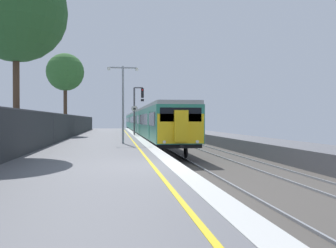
{
  "coord_description": "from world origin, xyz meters",
  "views": [
    {
      "loc": [
        -1.55,
        -12.05,
        1.51
      ],
      "look_at": [
        1.32,
        8.18,
        1.29
      ],
      "focal_mm": 39.25,
      "sensor_mm": 36.0,
      "label": 1
    }
  ],
  "objects_px": {
    "signal_gantry": "(137,105)",
    "background_tree_centre": "(15,14)",
    "speed_limit_sign": "(135,117)",
    "background_tree_left": "(64,73)",
    "commuter_train_at_platform": "(142,122)",
    "platform_lamp_mid": "(123,97)"
  },
  "relations": [
    {
      "from": "background_tree_centre",
      "to": "speed_limit_sign",
      "type": "bearing_deg",
      "value": 71.46
    },
    {
      "from": "signal_gantry",
      "to": "background_tree_centre",
      "type": "height_order",
      "value": "background_tree_centre"
    },
    {
      "from": "speed_limit_sign",
      "to": "platform_lamp_mid",
      "type": "distance_m",
      "value": 12.37
    },
    {
      "from": "commuter_train_at_platform",
      "to": "platform_lamp_mid",
      "type": "bearing_deg",
      "value": -96.63
    },
    {
      "from": "platform_lamp_mid",
      "to": "speed_limit_sign",
      "type": "bearing_deg",
      "value": 83.7
    },
    {
      "from": "commuter_train_at_platform",
      "to": "platform_lamp_mid",
      "type": "relative_size",
      "value": 12.47
    },
    {
      "from": "platform_lamp_mid",
      "to": "background_tree_left",
      "type": "distance_m",
      "value": 14.89
    },
    {
      "from": "speed_limit_sign",
      "to": "background_tree_left",
      "type": "bearing_deg",
      "value": 169.71
    },
    {
      "from": "background_tree_centre",
      "to": "signal_gantry",
      "type": "bearing_deg",
      "value": 72.54
    },
    {
      "from": "signal_gantry",
      "to": "background_tree_left",
      "type": "xyz_separation_m",
      "value": [
        -7.21,
        -1.19,
        3.02
      ]
    },
    {
      "from": "commuter_train_at_platform",
      "to": "platform_lamp_mid",
      "type": "height_order",
      "value": "platform_lamp_mid"
    },
    {
      "from": "commuter_train_at_platform",
      "to": "signal_gantry",
      "type": "distance_m",
      "value": 13.03
    },
    {
      "from": "commuter_train_at_platform",
      "to": "background_tree_left",
      "type": "xyz_separation_m",
      "value": [
        -8.68,
        -14.0,
        4.85
      ]
    },
    {
      "from": "speed_limit_sign",
      "to": "background_tree_centre",
      "type": "distance_m",
      "value": 20.29
    },
    {
      "from": "signal_gantry",
      "to": "platform_lamp_mid",
      "type": "distance_m",
      "value": 14.77
    },
    {
      "from": "platform_lamp_mid",
      "to": "background_tree_left",
      "type": "relative_size",
      "value": 0.61
    },
    {
      "from": "commuter_train_at_platform",
      "to": "background_tree_left",
      "type": "bearing_deg",
      "value": -121.79
    },
    {
      "from": "background_tree_centre",
      "to": "background_tree_left",
      "type": "bearing_deg",
      "value": 91.55
    },
    {
      "from": "commuter_train_at_platform",
      "to": "platform_lamp_mid",
      "type": "distance_m",
      "value": 27.72
    },
    {
      "from": "speed_limit_sign",
      "to": "signal_gantry",
      "type": "bearing_deg",
      "value": 81.26
    },
    {
      "from": "commuter_train_at_platform",
      "to": "background_tree_centre",
      "type": "bearing_deg",
      "value": -103.46
    },
    {
      "from": "commuter_train_at_platform",
      "to": "background_tree_centre",
      "type": "xyz_separation_m",
      "value": [
        -8.14,
        -34.02,
        5.01
      ]
    }
  ]
}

